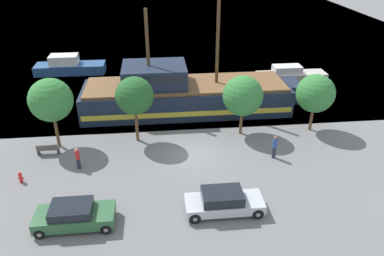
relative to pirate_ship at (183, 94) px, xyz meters
The scene contains 15 objects.
ground_plane 8.14m from the pirate_ship, 89.23° to the right, with size 160.00×160.00×0.00m, color slate.
water_surface 36.06m from the pirate_ship, 89.83° to the left, with size 80.00×80.00×0.00m, color slate.
pirate_ship is the anchor object (origin of this frame).
moored_boat_dockside 17.03m from the pirate_ship, 136.78° to the left, with size 7.92×2.52×2.15m.
moored_boat_outer 13.87m from the pirate_ship, 26.75° to the left, with size 7.55×2.09×1.81m.
parked_car_curb_front 16.51m from the pirate_ship, 116.50° to the right, with size 4.38×1.96×1.40m.
parked_car_curb_rear 14.55m from the pirate_ship, 85.48° to the right, with size 4.58×1.89×1.44m.
fire_hydrant 15.51m from the pirate_ship, 138.80° to the right, with size 0.42×0.25×0.76m.
bench_promenade_east 12.69m from the pirate_ship, 147.52° to the right, with size 1.55×0.45×0.85m.
pedestrian_walking_near 10.75m from the pirate_ship, 56.74° to the right, with size 0.32×0.32×1.80m.
pedestrian_walking_far 12.06m from the pirate_ship, 132.20° to the right, with size 0.32×0.32×1.62m.
tree_row_east 11.77m from the pirate_ship, 151.11° to the right, with size 3.20×3.20×5.47m.
tree_row_mideast 7.04m from the pirate_ship, 127.64° to the right, with size 2.89×2.89×5.27m.
tree_row_midwest 6.82m from the pirate_ship, 49.61° to the right, with size 3.18×3.18×4.93m.
tree_row_west 11.49m from the pirate_ship, 26.17° to the right, with size 3.09×3.09×4.81m.
Camera 1 is at (-2.62, -23.56, 14.71)m, focal length 35.00 mm.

